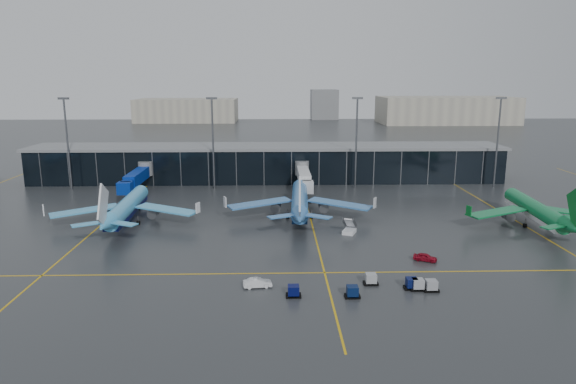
{
  "coord_description": "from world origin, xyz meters",
  "views": [
    {
      "loc": [
        2.02,
        -92.48,
        30.65
      ],
      "look_at": [
        5.0,
        18.0,
        6.0
      ],
      "focal_mm": 32.0,
      "sensor_mm": 36.0,
      "label": 1
    }
  ],
  "objects_px": {
    "airliner_arkefly": "(127,197)",
    "baggage_carts": "(380,286)",
    "service_van_white": "(258,283)",
    "airliner_klm_near": "(300,191)",
    "service_van_red": "(425,257)",
    "airliner_aer_lingus": "(536,200)",
    "mobile_airstair": "(349,230)"
  },
  "relations": [
    {
      "from": "airliner_klm_near",
      "to": "mobile_airstair",
      "type": "distance_m",
      "value": 17.24
    },
    {
      "from": "airliner_klm_near",
      "to": "airliner_arkefly",
      "type": "bearing_deg",
      "value": -170.56
    },
    {
      "from": "airliner_aer_lingus",
      "to": "baggage_carts",
      "type": "height_order",
      "value": "airliner_aer_lingus"
    },
    {
      "from": "airliner_klm_near",
      "to": "service_van_white",
      "type": "distance_m",
      "value": 41.4
    },
    {
      "from": "airliner_klm_near",
      "to": "baggage_carts",
      "type": "distance_m",
      "value": 43.63
    },
    {
      "from": "service_van_red",
      "to": "service_van_white",
      "type": "distance_m",
      "value": 30.21
    },
    {
      "from": "mobile_airstair",
      "to": "service_van_red",
      "type": "relative_size",
      "value": 0.95
    },
    {
      "from": "service_van_white",
      "to": "mobile_airstair",
      "type": "bearing_deg",
      "value": -41.03
    },
    {
      "from": "airliner_aer_lingus",
      "to": "service_van_red",
      "type": "xyz_separation_m",
      "value": [
        -29.39,
        -21.1,
        -4.89
      ]
    },
    {
      "from": "airliner_klm_near",
      "to": "baggage_carts",
      "type": "relative_size",
      "value": 1.71
    },
    {
      "from": "service_van_red",
      "to": "airliner_aer_lingus",
      "type": "bearing_deg",
      "value": -28.72
    },
    {
      "from": "airliner_arkefly",
      "to": "service_van_red",
      "type": "relative_size",
      "value": 9.36
    },
    {
      "from": "airliner_aer_lingus",
      "to": "service_van_red",
      "type": "distance_m",
      "value": 36.51
    },
    {
      "from": "airliner_arkefly",
      "to": "airliner_klm_near",
      "type": "height_order",
      "value": "airliner_klm_near"
    },
    {
      "from": "airliner_arkefly",
      "to": "service_van_red",
      "type": "bearing_deg",
      "value": -25.86
    },
    {
      "from": "airliner_klm_near",
      "to": "airliner_aer_lingus",
      "type": "relative_size",
      "value": 1.06
    },
    {
      "from": "mobile_airstair",
      "to": "airliner_aer_lingus",
      "type": "bearing_deg",
      "value": 29.8
    },
    {
      "from": "airliner_aer_lingus",
      "to": "service_van_white",
      "type": "relative_size",
      "value": 8.44
    },
    {
      "from": "airliner_arkefly",
      "to": "service_van_white",
      "type": "height_order",
      "value": "airliner_arkefly"
    },
    {
      "from": "airliner_arkefly",
      "to": "baggage_carts",
      "type": "distance_m",
      "value": 60.69
    },
    {
      "from": "airliner_arkefly",
      "to": "baggage_carts",
      "type": "bearing_deg",
      "value": -40.8
    },
    {
      "from": "airliner_klm_near",
      "to": "baggage_carts",
      "type": "height_order",
      "value": "airliner_klm_near"
    },
    {
      "from": "baggage_carts",
      "to": "service_van_white",
      "type": "distance_m",
      "value": 18.13
    },
    {
      "from": "airliner_arkefly",
      "to": "airliner_klm_near",
      "type": "bearing_deg",
      "value": 4.59
    },
    {
      "from": "baggage_carts",
      "to": "service_van_white",
      "type": "height_order",
      "value": "baggage_carts"
    },
    {
      "from": "mobile_airstair",
      "to": "service_van_red",
      "type": "xyz_separation_m",
      "value": [
        10.7,
        -16.18,
        -0.09
      ]
    },
    {
      "from": "airliner_arkefly",
      "to": "airliner_aer_lingus",
      "type": "relative_size",
      "value": 1.03
    },
    {
      "from": "service_van_white",
      "to": "airliner_aer_lingus",
      "type": "bearing_deg",
      "value": -68.89
    },
    {
      "from": "baggage_carts",
      "to": "service_van_red",
      "type": "bearing_deg",
      "value": 50.49
    },
    {
      "from": "airliner_aer_lingus",
      "to": "baggage_carts",
      "type": "relative_size",
      "value": 1.61
    },
    {
      "from": "airliner_arkefly",
      "to": "airliner_aer_lingus",
      "type": "xyz_separation_m",
      "value": [
        86.83,
        -4.3,
        -0.16
      ]
    },
    {
      "from": "airliner_aer_lingus",
      "to": "service_van_white",
      "type": "xyz_separation_m",
      "value": [
        -57.71,
        -31.61,
        -4.86
      ]
    }
  ]
}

